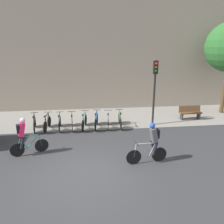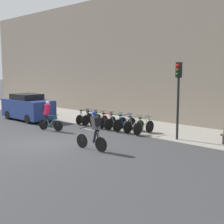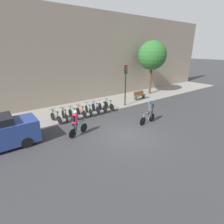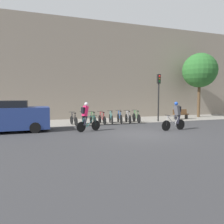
# 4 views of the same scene
# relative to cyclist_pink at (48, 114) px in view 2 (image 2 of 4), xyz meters

# --- Properties ---
(ground) EXTENTS (200.00, 200.00, 0.00)m
(ground) POSITION_rel_cyclist_pink_xyz_m (2.72, -1.89, -0.95)
(ground) COLOR #333335
(kerb_strip) EXTENTS (44.00, 4.50, 0.01)m
(kerb_strip) POSITION_rel_cyclist_pink_xyz_m (2.72, 4.86, -0.94)
(kerb_strip) COLOR gray
(kerb_strip) RESTS_ON ground
(building_facade) EXTENTS (44.00, 0.60, 9.05)m
(building_facade) POSITION_rel_cyclist_pink_xyz_m (2.72, 7.41, 3.58)
(building_facade) COLOR gray
(building_facade) RESTS_ON ground
(cyclist_pink) EXTENTS (1.57, 0.67, 1.75)m
(cyclist_pink) POSITION_rel_cyclist_pink_xyz_m (0.00, 0.00, 0.00)
(cyclist_pink) COLOR black
(cyclist_pink) RESTS_ON ground
(cyclist_grey) EXTENTS (1.76, 0.48, 1.76)m
(cyclist_grey) POSITION_rel_cyclist_pink_xyz_m (5.38, -1.30, -0.00)
(cyclist_grey) COLOR black
(cyclist_grey) RESTS_ON ground
(parked_bike_0) EXTENTS (0.46, 1.64, 0.95)m
(parked_bike_0) POSITION_rel_cyclist_pink_xyz_m (-0.25, 3.03, -0.56)
(parked_bike_0) COLOR black
(parked_bike_0) RESTS_ON ground
(parked_bike_1) EXTENTS (0.46, 1.62, 0.96)m
(parked_bike_1) POSITION_rel_cyclist_pink_xyz_m (0.46, 3.03, -0.55)
(parked_bike_1) COLOR black
(parked_bike_1) RESTS_ON ground
(parked_bike_2) EXTENTS (0.46, 1.61, 0.95)m
(parked_bike_2) POSITION_rel_cyclist_pink_xyz_m (1.17, 3.03, -0.56)
(parked_bike_2) COLOR black
(parked_bike_2) RESTS_ON ground
(parked_bike_3) EXTENTS (0.46, 1.66, 0.95)m
(parked_bike_3) POSITION_rel_cyclist_pink_xyz_m (1.88, 3.03, -0.56)
(parked_bike_3) COLOR black
(parked_bike_3) RESTS_ON ground
(parked_bike_4) EXTENTS (0.46, 1.71, 0.97)m
(parked_bike_4) POSITION_rel_cyclist_pink_xyz_m (2.59, 3.03, -0.55)
(parked_bike_4) COLOR black
(parked_bike_4) RESTS_ON ground
(parked_bike_5) EXTENTS (0.46, 1.75, 0.99)m
(parked_bike_5) POSITION_rel_cyclist_pink_xyz_m (3.31, 3.03, -0.53)
(parked_bike_5) COLOR black
(parked_bike_5) RESTS_ON ground
(parked_bike_6) EXTENTS (0.46, 1.61, 0.96)m
(parked_bike_6) POSITION_rel_cyclist_pink_xyz_m (4.02, 3.03, -0.55)
(parked_bike_6) COLOR black
(parked_bike_6) RESTS_ON ground
(parked_bike_7) EXTENTS (0.46, 1.69, 0.98)m
(parked_bike_7) POSITION_rel_cyclist_pink_xyz_m (4.73, 3.03, -0.54)
(parked_bike_7) COLOR black
(parked_bike_7) RESTS_ON ground
(traffic_light_pole) EXTENTS (0.26, 0.30, 3.89)m
(traffic_light_pole) POSITION_rel_cyclist_pink_xyz_m (6.79, 3.12, 1.74)
(traffic_light_pole) COLOR black
(traffic_light_pole) RESTS_ON ground
(parked_car) EXTENTS (4.30, 1.84, 1.85)m
(parked_car) POSITION_rel_cyclist_pink_xyz_m (-4.21, 1.23, -0.05)
(parked_car) COLOR navy
(parked_car) RESTS_ON ground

